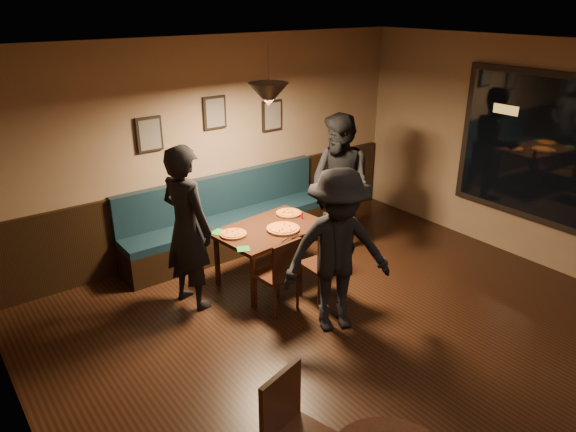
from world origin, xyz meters
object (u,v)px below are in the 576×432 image
Objects in this scene: chair_near_left at (276,274)px; soda_glass at (325,218)px; diner_right at (340,185)px; booth_bench at (230,216)px; diner_front at (338,252)px; diner_left at (187,228)px; chair_near_right at (322,263)px; tabasco_bottle at (302,215)px; dining_table at (271,253)px.

chair_near_left is 6.48× the size of soda_glass.
chair_near_left is 0.47× the size of diner_right.
booth_bench is 1.60m from chair_near_left.
diner_left is at bearing 148.83° from diner_front.
diner_right is 13.94× the size of soda_glass.
tabasco_bottle is at bearing 70.76° from chair_near_right.
soda_glass is at bearing -58.90° from diner_right.
chair_near_left is 0.50× the size of diner_front.
booth_bench is 1.70m from chair_near_right.
soda_glass is 1.25× the size of tabasco_bottle.
diner_left is 1.65m from diner_front.
diner_front is 1.15m from soda_glass.
soda_glass is (0.41, 0.42, 0.31)m from chair_near_right.
tabasco_bottle is (0.80, 0.57, 0.31)m from chair_near_left.
dining_table is 11.89× the size of tabasco_bottle.
soda_glass is (0.95, 0.30, 0.32)m from chair_near_left.
dining_table is 1.34m from diner_front.
diner_left is at bearing 167.00° from soda_glass.
diner_right is (1.01, 0.84, 0.49)m from chair_near_right.
dining_table is 1.44× the size of chair_near_right.
diner_right is 0.78m from tabasco_bottle.
soda_glass is at bearing -32.47° from dining_table.
booth_bench reaches higher than soda_glass.
chair_near_left is 8.07× the size of tabasco_bottle.
diner_left is (-1.23, 0.80, 0.48)m from chair_near_right.
diner_left is 13.80× the size of soda_glass.
diner_left reaches higher than booth_bench.
booth_bench is 0.99m from dining_table.
dining_table is at bearing 55.03° from chair_near_left.
diner_right is at bearing -35.56° from booth_bench.
booth_bench is 1.73× the size of diner_front.
dining_table is at bearing 107.09° from chair_near_right.
diner_front reaches higher than chair_near_left.
chair_near_right is 6.63× the size of soda_glass.
diner_right is at bearing 19.62° from chair_near_left.
chair_near_left is at bearing -162.60° from soda_glass.
diner_left reaches higher than dining_table.
diner_right is 1.85m from diner_front.
booth_bench is 1.44m from diner_left.
diner_left is (-1.03, 0.09, 0.58)m from dining_table.
diner_right is at bearing 41.24° from chair_near_right.
booth_bench is 3.38× the size of chair_near_right.
diner_front is (-0.04, -1.24, 0.53)m from dining_table.
diner_right reaches higher than chair_near_right.
diner_front is (-0.06, -2.21, 0.37)m from booth_bench.
dining_table is at bearing -91.15° from booth_bench.
soda_glass is at bearing -116.86° from diner_left.
dining_table is 0.61m from tabasco_bottle.
booth_bench reaches higher than dining_table.
chair_near_right is at bearing -136.92° from diner_left.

